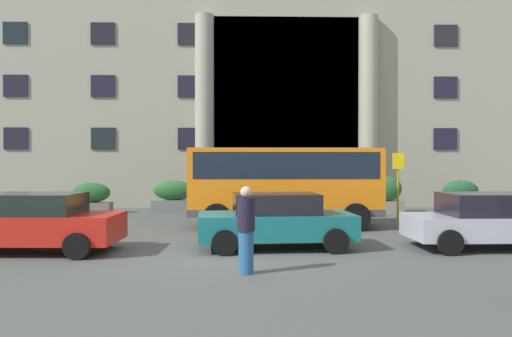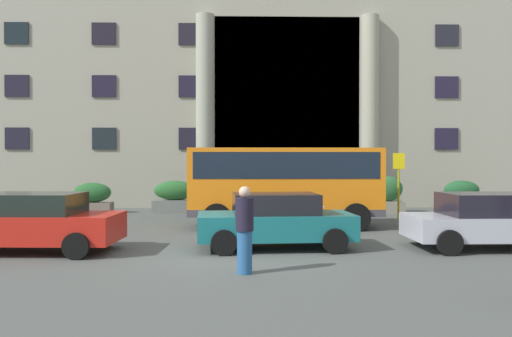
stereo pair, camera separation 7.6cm
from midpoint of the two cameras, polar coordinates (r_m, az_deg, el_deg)
name	(u,v)px [view 2 (the right image)]	position (r m, az deg, el deg)	size (l,w,h in m)	color
ground_plane	(223,259)	(12.72, -3.42, -9.65)	(80.00, 64.00, 0.12)	#494D4A
office_building_facade	(235,67)	(30.43, -2.14, 10.82)	(35.95, 9.69, 15.09)	gray
orange_minibus	(284,180)	(18.06, 3.18, -1.24)	(6.36, 2.52, 2.68)	orange
bus_stop_sign	(399,179)	(20.80, 15.14, -1.06)	(0.44, 0.08, 2.55)	#9F9A13
hedge_planter_far_east	(92,199)	(23.77, -17.06, -3.11)	(1.68, 0.77, 1.32)	#6C6157
hedge_planter_entrance_right	(387,195)	(23.80, 13.95, -2.77)	(1.43, 0.77, 1.59)	gray
hedge_planter_entrance_left	(462,197)	(25.23, 21.26, -2.83)	(1.63, 0.80, 1.39)	gray
hedge_planter_far_west	(175,197)	(23.53, -8.61, -3.05)	(1.90, 0.79, 1.39)	slate
parked_estate_mid	(32,222)	(14.23, -22.69, -5.31)	(4.27, 2.22, 1.46)	red
white_taxi_kerbside	(275,220)	(13.73, 2.22, -5.56)	(4.07, 2.29, 1.41)	#17666B
parked_coupe_end	(487,221)	(14.89, 23.67, -5.13)	(4.00, 2.12, 1.42)	#ADB0BD
motorcycle_near_kerb	(6,222)	(17.40, -25.13, -5.18)	(1.97, 0.57, 0.89)	black
scooter_by_planter	(302,221)	(15.96, 5.07, -5.64)	(1.95, 0.74, 0.89)	black
pedestrian_woman_with_bag	(245,230)	(10.65, -1.03, -6.56)	(0.36, 0.36, 1.75)	#245388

